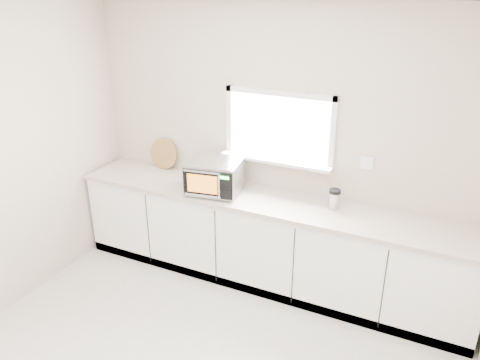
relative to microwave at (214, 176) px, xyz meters
The scene contains 7 objects.
back_wall 0.70m from the microwave, 37.58° to the left, with size 4.00×0.17×2.70m.
cabinets 0.83m from the microwave, 10.74° to the left, with size 3.92×0.60×0.88m, color white.
countertop 0.55m from the microwave, ahead, with size 3.92×0.64×0.04m, color beige.
microwave is the anchor object (origin of this frame).
knife_block 0.24m from the microwave, behind, with size 0.11×0.21×0.29m.
cutting_board 0.88m from the microwave, 157.38° to the left, with size 0.34×0.34×0.02m, color #AE8843.
coffee_grinder 1.16m from the microwave, ahead, with size 0.13×0.13×0.19m.
Camera 1 is at (1.52, -2.05, 2.83)m, focal length 35.00 mm.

